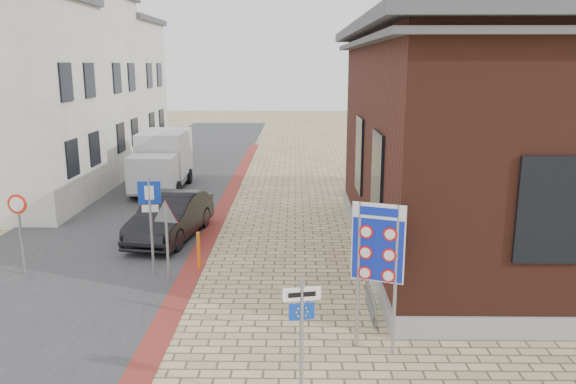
% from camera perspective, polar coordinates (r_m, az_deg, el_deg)
% --- Properties ---
extents(ground, '(120.00, 120.00, 0.00)m').
position_cam_1_polar(ground, '(11.41, -3.99, -16.80)').
color(ground, tan).
rests_on(ground, ground).
extents(road_strip, '(7.00, 60.00, 0.02)m').
position_cam_1_polar(road_strip, '(26.30, -13.35, 0.15)').
color(road_strip, '#38383A').
rests_on(road_strip, ground).
extents(curb_strip, '(0.60, 40.00, 0.02)m').
position_cam_1_polar(curb_strip, '(20.86, -7.27, -2.89)').
color(curb_strip, maroon).
rests_on(curb_strip, ground).
extents(brick_building, '(13.00, 13.00, 6.80)m').
position_cam_1_polar(brick_building, '(18.85, 26.30, 4.97)').
color(brick_building, gray).
rests_on(brick_building, ground).
extents(townhouse_mid, '(7.40, 6.40, 9.10)m').
position_cam_1_polar(townhouse_mid, '(30.33, -22.70, 9.86)').
color(townhouse_mid, beige).
rests_on(townhouse_mid, ground).
extents(townhouse_far, '(7.40, 6.40, 8.30)m').
position_cam_1_polar(townhouse_far, '(35.93, -18.88, 9.84)').
color(townhouse_far, beige).
rests_on(townhouse_far, ground).
extents(bike_rack, '(0.08, 1.80, 0.60)m').
position_cam_1_polar(bike_rack, '(13.34, 8.41, -11.06)').
color(bike_rack, slate).
rests_on(bike_rack, ground).
extents(sedan, '(2.26, 4.70, 1.49)m').
position_cam_1_polar(sedan, '(18.90, -11.80, -2.43)').
color(sedan, black).
rests_on(sedan, ground).
extents(box_truck, '(2.24, 5.05, 2.62)m').
position_cam_1_polar(box_truck, '(26.17, -12.67, 3.12)').
color(box_truck, slate).
rests_on(box_truck, ground).
extents(border_sign, '(1.00, 0.40, 3.05)m').
position_cam_1_polar(border_sign, '(11.05, 9.12, -5.43)').
color(border_sign, gray).
rests_on(border_sign, ground).
extents(essen_sign, '(0.62, 0.16, 2.30)m').
position_cam_1_polar(essen_sign, '(9.34, 1.39, -13.36)').
color(essen_sign, gray).
rests_on(essen_sign, ground).
extents(parking_sign, '(0.60, 0.10, 2.72)m').
position_cam_1_polar(parking_sign, '(15.34, -13.82, -1.75)').
color(parking_sign, gray).
rests_on(parking_sign, ground).
extents(yield_sign, '(0.77, 0.25, 2.20)m').
position_cam_1_polar(yield_sign, '(14.83, -12.28, -3.00)').
color(yield_sign, gray).
rests_on(yield_sign, ground).
extents(speed_sign, '(0.54, 0.08, 2.28)m').
position_cam_1_polar(speed_sign, '(16.68, -25.61, -2.75)').
color(speed_sign, gray).
rests_on(speed_sign, ground).
extents(bollard, '(0.13, 0.13, 1.09)m').
position_cam_1_polar(bollard, '(15.96, -9.06, -5.93)').
color(bollard, orange).
rests_on(bollard, ground).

